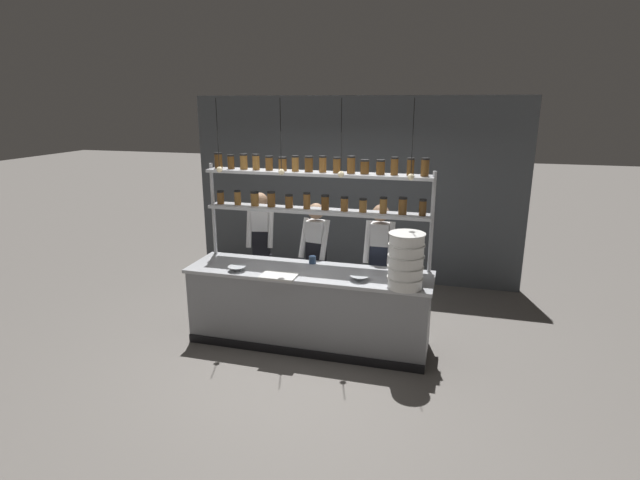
{
  "coord_description": "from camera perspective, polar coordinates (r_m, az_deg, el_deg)",
  "views": [
    {
      "loc": [
        1.58,
        -5.24,
        2.82
      ],
      "look_at": [
        0.08,
        0.2,
        1.24
      ],
      "focal_mm": 28.0,
      "sensor_mm": 36.0,
      "label": 1
    }
  ],
  "objects": [
    {
      "name": "prep_counter",
      "position": [
        5.96,
        -1.29,
        -7.69
      ],
      "size": [
        2.86,
        0.76,
        0.92
      ],
      "color": "gray",
      "rests_on": "ground_plane"
    },
    {
      "name": "prep_bowl_center_front",
      "position": [
        5.48,
        4.55,
        -4.35
      ],
      "size": [
        0.22,
        0.22,
        0.06
      ],
      "color": "#B2B7BC",
      "rests_on": "prep_counter"
    },
    {
      "name": "chef_right",
      "position": [
        6.2,
        6.78,
        -2.26
      ],
      "size": [
        0.36,
        0.28,
        1.62
      ],
      "rotation": [
        0.0,
        0.0,
        0.0
      ],
      "color": "black",
      "rests_on": "ground_plane"
    },
    {
      "name": "container_stack",
      "position": [
        5.25,
        9.79,
        -2.34
      ],
      "size": [
        0.38,
        0.38,
        0.59
      ],
      "color": "white",
      "rests_on": "prep_counter"
    },
    {
      "name": "chef_left",
      "position": [
        6.81,
        -6.74,
        -0.43
      ],
      "size": [
        0.4,
        0.33,
        1.65
      ],
      "rotation": [
        0.0,
        0.0,
        0.21
      ],
      "color": "black",
      "rests_on": "ground_plane"
    },
    {
      "name": "ground_plane",
      "position": [
        6.16,
        -1.26,
        -11.61
      ],
      "size": [
        40.0,
        40.0,
        0.0
      ],
      "primitive_type": "plane",
      "color": "slate"
    },
    {
      "name": "pendant_light_row",
      "position": [
        5.51,
        -1.1,
        8.19
      ],
      "size": [
        2.26,
        0.07,
        0.83
      ],
      "color": "black"
    },
    {
      "name": "prep_bowl_near_left",
      "position": [
        5.85,
        -9.49,
        -3.25
      ],
      "size": [
        0.21,
        0.21,
        0.06
      ],
      "color": "#B2B7BC",
      "rests_on": "prep_counter"
    },
    {
      "name": "spice_shelf_unit",
      "position": [
        5.88,
        -0.43,
        5.46
      ],
      "size": [
        2.74,
        0.28,
        2.22
      ],
      "color": "#B7BABF",
      "rests_on": "ground_plane"
    },
    {
      "name": "serving_cup_front",
      "position": [
        6.03,
        -0.87,
        -2.28
      ],
      "size": [
        0.09,
        0.09,
        0.09
      ],
      "color": "#334C70",
      "rests_on": "prep_counter"
    },
    {
      "name": "cutting_board",
      "position": [
        5.6,
        -4.72,
        -4.12
      ],
      "size": [
        0.4,
        0.26,
        0.02
      ],
      "color": "silver",
      "rests_on": "prep_counter"
    },
    {
      "name": "back_wall",
      "position": [
        8.0,
        3.8,
        5.73
      ],
      "size": [
        5.26,
        0.12,
        2.9
      ],
      "primitive_type": "cube",
      "color": "#4C5156",
      "rests_on": "ground_plane"
    },
    {
      "name": "serving_cup_by_board",
      "position": [
        5.64,
        8.77,
        -3.72
      ],
      "size": [
        0.08,
        0.08,
        0.09
      ],
      "color": "#334C70",
      "rests_on": "prep_counter"
    },
    {
      "name": "chef_center",
      "position": [
        6.39,
        -0.46,
        -1.79
      ],
      "size": [
        0.39,
        0.31,
        1.59
      ],
      "rotation": [
        0.0,
        0.0,
        -0.15
      ],
      "color": "black",
      "rests_on": "ground_plane"
    }
  ]
}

